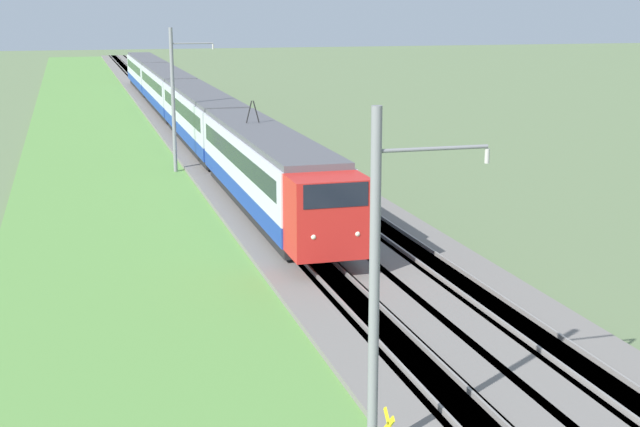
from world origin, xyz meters
name	(u,v)px	position (x,y,z in m)	size (l,w,h in m)	color
ballast_main	(206,153)	(50.00, 0.00, 0.15)	(240.00, 4.40, 0.30)	slate
ballast_adjacent	(267,150)	(50.00, -4.09, 0.15)	(240.00, 4.40, 0.30)	slate
track_main	(206,152)	(50.00, 0.00, 0.16)	(240.00, 1.57, 0.45)	#4C4238
track_adjacent	(267,150)	(50.00, -4.09, 0.16)	(240.00, 1.57, 0.45)	#4C4238
grass_verge	(120,158)	(50.00, 5.61, 0.06)	(240.00, 12.32, 0.12)	#5B8E42
passenger_train	(182,99)	(62.54, 0.00, 2.42)	(84.19, 2.89, 5.15)	red
catenary_mast_near	(377,288)	(8.34, 2.68, 4.00)	(0.22, 2.56, 7.72)	slate
catenary_mast_mid	(174,99)	(43.83, 2.69, 4.35)	(0.22, 2.56, 8.41)	slate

